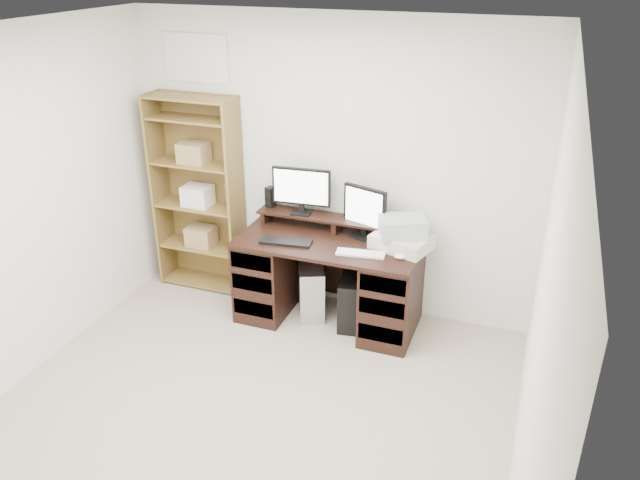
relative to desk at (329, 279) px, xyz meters
The scene contains 14 objects.
room 1.86m from the desk, 94.13° to the right, with size 3.54×4.04×2.54m.
desk is the anchor object (origin of this frame).
riser_shelf 0.50m from the desk, 90.00° to the left, with size 1.40×0.22×0.12m.
monitor_wide 0.80m from the desk, 147.49° to the left, with size 0.50×0.14×0.40m.
monitor_small 0.67m from the desk, 36.10° to the left, with size 0.39×0.20×0.43m.
speaker 0.88m from the desk, 158.55° to the left, with size 0.07×0.07×0.18m, color black.
keyboard_black 0.51m from the desk, 152.32° to the right, with size 0.42×0.14×0.02m, color black.
keyboard_white 0.51m from the desk, 25.82° to the right, with size 0.38×0.12×0.02m, color white.
mouse 0.74m from the desk, 10.93° to the right, with size 0.09×0.06×0.04m, color white.
printer 0.72m from the desk, ahead, with size 0.44×0.33×0.11m, color beige.
basket 0.81m from the desk, ahead, with size 0.35×0.25×0.15m, color #A7ACB2.
tower_silver 0.25m from the desk, 158.77° to the left, with size 0.21×0.47×0.47m, color #ACAFB3.
tower_black 0.27m from the desk, ahead, with size 0.26×0.47×0.45m.
bookshelf 1.44m from the desk, behind, with size 0.80×0.30×1.80m.
Camera 1 is at (1.64, -2.71, 2.92)m, focal length 35.00 mm.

